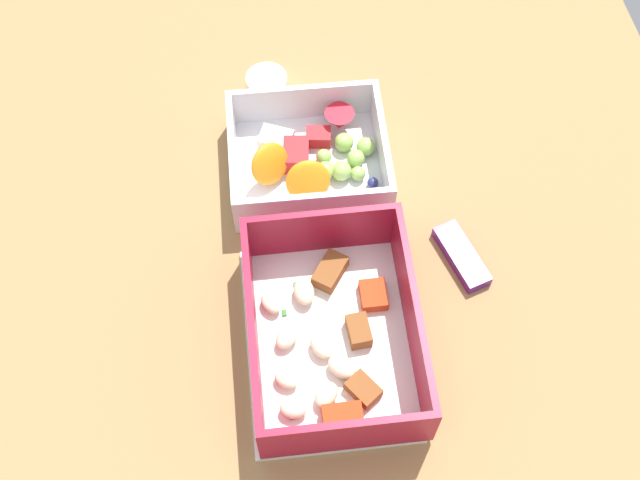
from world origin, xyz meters
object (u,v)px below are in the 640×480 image
at_px(pasta_container, 333,334).
at_px(paper_cup_liner, 267,84).
at_px(candy_bar, 461,256).
at_px(fruit_bowl, 311,158).

relative_size(pasta_container, paper_cup_liner, 4.69).
relative_size(candy_bar, paper_cup_liner, 1.63).
xyz_separation_m(fruit_bowl, candy_bar, (0.12, 0.12, -0.01)).
xyz_separation_m(candy_bar, paper_cup_liner, (-0.23, -0.15, 0.00)).
bearing_deg(paper_cup_liner, candy_bar, 33.59).
distance_m(fruit_bowl, paper_cup_liner, 0.11).
height_order(pasta_container, candy_bar, pasta_container).
height_order(fruit_bowl, candy_bar, fruit_bowl).
height_order(pasta_container, fruit_bowl, pasta_container).
bearing_deg(pasta_container, fruit_bowl, 179.79).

